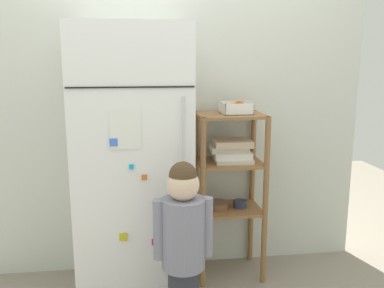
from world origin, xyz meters
The scene contains 6 objects.
ground_plane centered at (0.00, 0.00, 0.00)m, with size 6.00×6.00×0.00m, color gray.
kitchen_wall_back centered at (0.00, 0.33, 1.07)m, with size 2.66×0.03×2.14m, color silver.
refrigerator centered at (-0.25, 0.02, 0.82)m, with size 0.68×0.60×1.64m.
child_standing centered at (-0.01, -0.47, 0.58)m, with size 0.31×0.23×0.95m.
pantry_shelf_unit centered at (0.37, 0.13, 0.73)m, with size 0.44×0.34×1.10m.
fruit_bin centered at (0.41, 0.14, 1.14)m, with size 0.18×0.19×0.08m.
Camera 1 is at (-0.24, -2.46, 1.45)m, focal length 39.10 mm.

